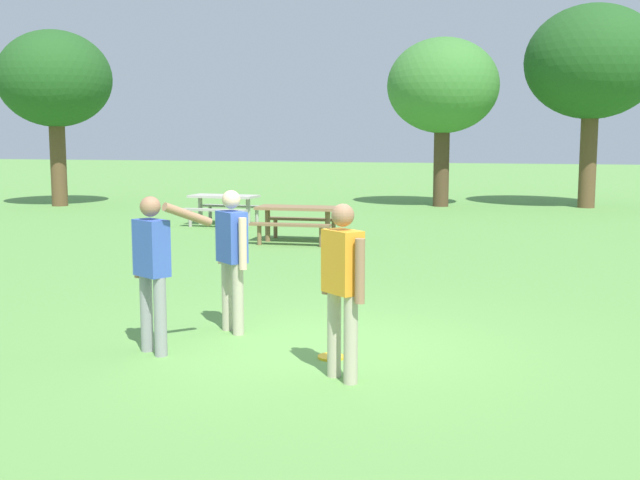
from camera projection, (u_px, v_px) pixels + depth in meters
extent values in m
plane|color=#609947|center=(326.00, 347.00, 8.36)|extent=(120.00, 120.00, 0.00)
cylinder|color=#B7AD93|center=(227.00, 295.00, 9.07)|extent=(0.13, 0.13, 0.82)
cylinder|color=#B7AD93|center=(238.00, 299.00, 8.85)|extent=(0.13, 0.13, 0.82)
cube|color=#3856B7|center=(232.00, 237.00, 8.87)|extent=(0.43, 0.41, 0.58)
sphere|color=beige|center=(231.00, 199.00, 8.81)|extent=(0.21, 0.21, 0.21)
cylinder|color=beige|center=(221.00, 239.00, 9.09)|extent=(0.09, 0.09, 0.58)
cylinder|color=beige|center=(243.00, 244.00, 8.66)|extent=(0.09, 0.09, 0.58)
cylinder|color=#B7AD93|center=(351.00, 340.00, 7.09)|extent=(0.13, 0.13, 0.82)
cylinder|color=#B7AD93|center=(334.00, 334.00, 7.30)|extent=(0.13, 0.13, 0.82)
cube|color=orange|center=(343.00, 262.00, 7.10)|extent=(0.43, 0.41, 0.58)
sphere|color=#9E7051|center=(343.00, 215.00, 7.05)|extent=(0.21, 0.21, 0.21)
cylinder|color=#9E7051|center=(360.00, 271.00, 6.89)|extent=(0.09, 0.09, 0.58)
cylinder|color=#9E7051|center=(326.00, 263.00, 7.32)|extent=(0.09, 0.09, 0.58)
cylinder|color=gray|center=(147.00, 313.00, 8.17)|extent=(0.13, 0.13, 0.82)
cylinder|color=gray|center=(160.00, 317.00, 7.99)|extent=(0.13, 0.13, 0.82)
cube|color=#3856B7|center=(151.00, 248.00, 7.99)|extent=(0.44, 0.38, 0.58)
sphere|color=#9E7051|center=(150.00, 206.00, 7.93)|extent=(0.21, 0.21, 0.21)
cylinder|color=#9E7051|center=(138.00, 250.00, 8.18)|extent=(0.09, 0.09, 0.58)
cylinder|color=#9E7051|center=(188.00, 215.00, 7.95)|extent=(0.37, 0.54, 0.28)
cylinder|color=yellow|center=(331.00, 357.00, 7.95)|extent=(0.27, 0.27, 0.03)
cube|color=olive|center=(297.00, 208.00, 16.58)|extent=(1.72, 0.81, 0.06)
cube|color=olive|center=(290.00, 225.00, 16.06)|extent=(1.71, 0.32, 0.05)
cube|color=olive|center=(304.00, 219.00, 17.18)|extent=(1.71, 0.32, 0.05)
cylinder|color=olive|center=(268.00, 225.00, 16.78)|extent=(0.11, 0.11, 0.71)
cylinder|color=olive|center=(259.00, 235.00, 16.24)|extent=(0.09, 0.09, 0.41)
cylinder|color=olive|center=(275.00, 229.00, 17.36)|extent=(0.09, 0.09, 0.41)
cylinder|color=olive|center=(328.00, 227.00, 16.48)|extent=(0.11, 0.11, 0.71)
cylinder|color=olive|center=(321.00, 237.00, 15.94)|extent=(0.09, 0.09, 0.41)
cylinder|color=olive|center=(334.00, 230.00, 17.05)|extent=(0.09, 0.09, 0.41)
cube|color=#B2ADA3|center=(224.00, 196.00, 19.81)|extent=(1.73, 0.82, 0.06)
cube|color=#A49F96|center=(214.00, 210.00, 19.30)|extent=(1.71, 0.32, 0.05)
cube|color=#A49F96|center=(233.00, 206.00, 20.40)|extent=(1.71, 0.32, 0.05)
cylinder|color=#A49F96|center=(200.00, 211.00, 20.05)|extent=(0.11, 0.11, 0.71)
cylinder|color=#A49F96|center=(190.00, 219.00, 19.53)|extent=(0.09, 0.09, 0.41)
cylinder|color=#A49F96|center=(210.00, 214.00, 20.62)|extent=(0.09, 0.09, 0.41)
cylinder|color=#A49F96|center=(248.00, 212.00, 19.66)|extent=(0.11, 0.11, 0.71)
cylinder|color=#A49F96|center=(239.00, 220.00, 19.13)|extent=(0.09, 0.09, 0.41)
cylinder|color=#A49F96|center=(257.00, 216.00, 20.23)|extent=(0.09, 0.09, 0.41)
cylinder|color=brown|center=(58.00, 158.00, 25.30)|extent=(0.50, 0.50, 3.09)
ellipsoid|color=#21511E|center=(55.00, 79.00, 24.97)|extent=(3.60, 3.60, 3.06)
cylinder|color=#4C3823|center=(441.00, 162.00, 25.15)|extent=(0.50, 0.50, 2.88)
ellipsoid|color=#3D7A33|center=(443.00, 86.00, 24.83)|extent=(3.55, 3.55, 3.01)
cylinder|color=brown|center=(588.00, 154.00, 24.64)|extent=(0.53, 0.53, 3.41)
ellipsoid|color=#21511E|center=(592.00, 62.00, 24.26)|extent=(4.16, 4.16, 3.53)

